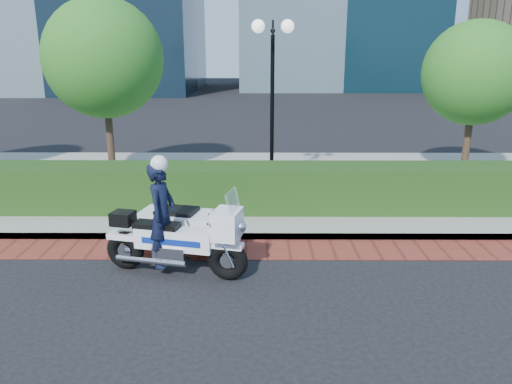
{
  "coord_description": "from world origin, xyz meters",
  "views": [
    {
      "loc": [
        0.66,
        -7.31,
        3.68
      ],
      "look_at": [
        0.61,
        2.0,
        1.0
      ],
      "focal_mm": 35.0,
      "sensor_mm": 36.0,
      "label": 1
    }
  ],
  "objects_px": {
    "lamppost": "(272,79)",
    "tree_b": "(104,58)",
    "tree_c": "(475,73)",
    "police_motorcycle": "(177,227)"
  },
  "relations": [
    {
      "from": "lamppost",
      "to": "tree_b",
      "type": "bearing_deg",
      "value": 163.89
    },
    {
      "from": "tree_c",
      "to": "police_motorcycle",
      "type": "relative_size",
      "value": 1.72
    },
    {
      "from": "lamppost",
      "to": "tree_b",
      "type": "relative_size",
      "value": 0.86
    },
    {
      "from": "police_motorcycle",
      "to": "tree_b",
      "type": "bearing_deg",
      "value": 129.17
    },
    {
      "from": "tree_b",
      "to": "police_motorcycle",
      "type": "bearing_deg",
      "value": -64.21
    },
    {
      "from": "lamppost",
      "to": "police_motorcycle",
      "type": "distance_m",
      "value": 5.23
    },
    {
      "from": "tree_c",
      "to": "police_motorcycle",
      "type": "xyz_separation_m",
      "value": [
        -7.25,
        -5.68,
        -2.35
      ]
    },
    {
      "from": "tree_b",
      "to": "tree_c",
      "type": "relative_size",
      "value": 1.14
    },
    {
      "from": "tree_c",
      "to": "police_motorcycle",
      "type": "distance_m",
      "value": 9.51
    },
    {
      "from": "lamppost",
      "to": "police_motorcycle",
      "type": "height_order",
      "value": "lamppost"
    }
  ]
}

